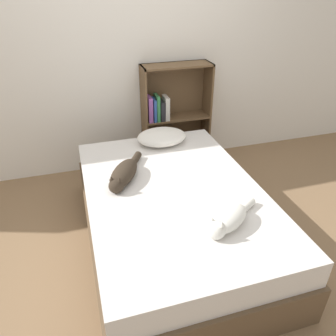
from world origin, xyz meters
The scene contains 7 objects.
ground_plane centered at (0.00, 0.00, 0.00)m, with size 8.00×8.00×0.00m, color #846647.
wall_back centered at (0.00, 1.42, 1.25)m, with size 8.00×0.06×2.50m.
bed centered at (0.00, 0.00, 0.25)m, with size 1.32×1.97×0.51m.
pillow centered at (0.13, 0.78, 0.58)m, with size 0.47×0.36×0.13m.
cat_light centered at (0.20, -0.51, 0.57)m, with size 0.46×0.35×0.14m.
cat_dark centered at (-0.33, 0.23, 0.57)m, with size 0.38×0.56×0.14m.
bookshelf centered at (0.39, 1.29, 0.58)m, with size 0.73×0.26×1.13m.
Camera 1 is at (-0.63, -1.94, 1.91)m, focal length 35.00 mm.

